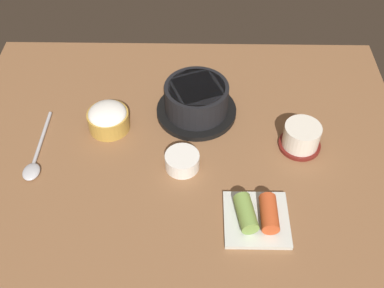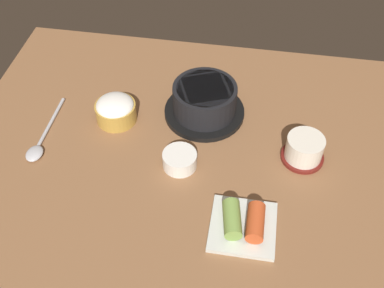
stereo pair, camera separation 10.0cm
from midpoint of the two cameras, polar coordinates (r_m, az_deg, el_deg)
name	(u,v)px [view 2 (the right image)]	position (r cm, az deg, el deg)	size (l,w,h in cm)	color
dining_table	(185,148)	(104.45, 1.83, -0.69)	(100.00, 76.00, 2.00)	brown
stone_pot	(205,101)	(108.22, 4.20, 5.06)	(18.72, 18.72, 8.06)	black
rice_bowl	(116,109)	(107.98, -6.65, 4.05)	(9.35, 9.35, 6.01)	#B78C38
tea_cup_with_saucer	(304,149)	(103.07, 16.19, -0.74)	(9.24, 9.24, 5.91)	maroon
banchan_cup_center	(179,159)	(98.57, 1.33, -2.04)	(7.28, 7.28, 3.49)	white
kimchi_plate	(243,224)	(90.65, 9.44, -9.70)	(12.49, 12.49, 4.38)	silver
spoon	(40,143)	(107.17, -15.48, -0.05)	(3.60, 20.27, 1.35)	#B7B7BC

